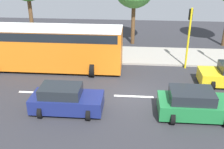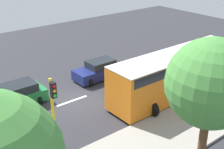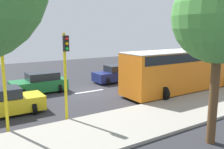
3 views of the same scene
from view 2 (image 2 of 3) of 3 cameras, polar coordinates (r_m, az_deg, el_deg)
ground_plane at (r=21.44m, az=-7.50°, el=-5.07°), size 40.00×60.00×0.10m
sidewalk at (r=16.67m, az=5.56°, el=-13.83°), size 4.00×60.00×0.15m
lane_stripe_mid at (r=21.42m, az=-7.50°, el=-4.93°), size 0.20×2.40×0.01m
lane_stripe_south at (r=24.65m, az=4.45°, el=-0.79°), size 0.20×2.40×0.01m
lane_stripe_far_south at (r=28.78m, az=13.28°, el=2.32°), size 0.20×2.40×0.01m
car_green at (r=21.40m, az=-17.65°, el=-3.83°), size 2.34×4.02×1.52m
car_dark_blue at (r=24.38m, az=-2.59°, el=0.78°), size 2.15×3.89×1.52m
city_bus at (r=21.87m, az=12.15°, el=0.70°), size 3.20×11.00×3.16m
traffic_light_midblock at (r=14.69m, az=-10.91°, el=-6.45°), size 0.49×0.24×4.50m
street_tree_south at (r=12.40m, az=18.12°, el=-1.72°), size 3.64×3.64×6.98m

